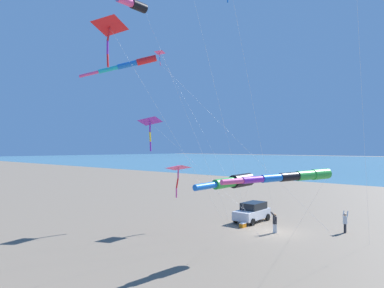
{
  "coord_description": "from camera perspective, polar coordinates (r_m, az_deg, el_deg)",
  "views": [
    {
      "loc": [
        27.15,
        15.67,
        7.22
      ],
      "look_at": [
        7.58,
        -2.29,
        7.5
      ],
      "focal_mm": 33.35,
      "sensor_mm": 36.0,
      "label": 1
    }
  ],
  "objects": [
    {
      "name": "ground_plane",
      "position": [
        32.17,
        12.59,
        -13.56
      ],
      "size": [
        600.0,
        600.0,
        0.0
      ],
      "primitive_type": "plane",
      "color": "#756654"
    },
    {
      "name": "parked_car",
      "position": [
        35.93,
        9.64,
        -10.64
      ],
      "size": [
        4.39,
        2.25,
        1.85
      ],
      "color": "silver",
      "rests_on": "ground_plane"
    },
    {
      "name": "cooler_box",
      "position": [
        33.39,
        8.12,
        -12.71
      ],
      "size": [
        0.62,
        0.42,
        0.42
      ],
      "color": "orange",
      "rests_on": "ground_plane"
    },
    {
      "name": "person_adult_flyer",
      "position": [
        33.52,
        23.29,
        -11.26
      ],
      "size": [
        0.57,
        0.45,
        1.82
      ],
      "color": "#232328",
      "rests_on": "ground_plane"
    },
    {
      "name": "person_child_green_jacket",
      "position": [
        31.67,
        13.09,
        -11.96
      ],
      "size": [
        0.64,
        0.63,
        1.79
      ],
      "color": "silver",
      "rests_on": "ground_plane"
    },
    {
      "name": "kite_delta_blue_topmost",
      "position": [
        35.16,
        -6.75,
        3.59
      ],
      "size": [
        5.54,
        11.25,
        10.33
      ],
      "color": "purple",
      "rests_on": "ground_plane"
    },
    {
      "name": "kite_delta_long_streamer_left",
      "position": [
        36.01,
        -5.07,
        14.15
      ],
      "size": [
        2.37,
        10.46,
        16.74
      ],
      "color": "#EF4C93",
      "rests_on": "ground_plane"
    },
    {
      "name": "kite_windsock_teal_far_right",
      "position": [
        24.01,
        6.51,
        -6.04
      ],
      "size": [
        12.33,
        6.24,
        5.44
      ],
      "color": "black",
      "rests_on": "ground_plane"
    },
    {
      "name": "kite_delta_black_fish_shape",
      "position": [
        27.45,
        -13.09,
        17.74
      ],
      "size": [
        11.95,
        3.4,
        16.51
      ],
      "color": "red",
      "rests_on": "ground_plane"
    },
    {
      "name": "kite_windsock_magenta_far_left",
      "position": [
        19.72,
        16.07,
        -4.99
      ],
      "size": [
        13.67,
        5.77,
        6.03
      ],
      "color": "green",
      "rests_on": "ground_plane"
    },
    {
      "name": "kite_delta_checkered_midright",
      "position": [
        32.1,
        -2.23,
        -3.85
      ],
      "size": [
        8.1,
        6.02,
        5.82
      ],
      "color": "#EF4C93",
      "rests_on": "ground_plane"
    },
    {
      "name": "kite_windsock_rainbow_low_near",
      "position": [
        30.49,
        -10.48,
        21.53
      ],
      "size": [
        15.66,
        1.34,
        19.07
      ],
      "color": "black",
      "rests_on": "ground_plane"
    },
    {
      "name": "kite_windsock_yellow_midlevel",
      "position": [
        31.36,
        -9.99,
        12.42
      ],
      "size": [
        13.22,
        16.58,
        15.13
      ],
      "color": "red",
      "rests_on": "ground_plane"
    }
  ]
}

